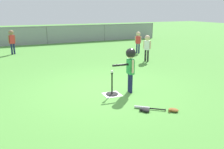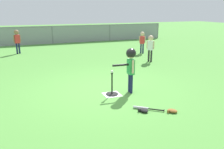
{
  "view_description": "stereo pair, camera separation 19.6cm",
  "coord_description": "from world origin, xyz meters",
  "px_view_note": "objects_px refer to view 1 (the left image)",
  "views": [
    {
      "loc": [
        -2.31,
        -5.78,
        2.18
      ],
      "look_at": [
        0.05,
        -0.44,
        0.55
      ],
      "focal_mm": 37.61,
      "sensor_mm": 36.0,
      "label": 1
    },
    {
      "loc": [
        -2.13,
        -5.85,
        2.18
      ],
      "look_at": [
        0.05,
        -0.44,
        0.55
      ],
      "focal_mm": 37.61,
      "sensor_mm": 36.0,
      "label": 2
    }
  ],
  "objects_px": {
    "fielder_near_right": "(12,39)",
    "glove_by_plate": "(145,110)",
    "batter_child": "(130,61)",
    "batting_tee": "(112,91)",
    "glove_near_bats": "(173,110)",
    "fielder_deep_right": "(138,39)",
    "fielder_deep_center": "(147,45)",
    "baseball_on_tee": "(112,72)",
    "spare_bat_silver": "(145,108)"
  },
  "relations": [
    {
      "from": "batter_child",
      "to": "fielder_near_right",
      "type": "distance_m",
      "value": 7.79
    },
    {
      "from": "batting_tee",
      "to": "fielder_deep_right",
      "type": "bearing_deg",
      "value": 53.88
    },
    {
      "from": "spare_bat_silver",
      "to": "glove_by_plate",
      "type": "distance_m",
      "value": 0.13
    },
    {
      "from": "spare_bat_silver",
      "to": "baseball_on_tee",
      "type": "bearing_deg",
      "value": 105.0
    },
    {
      "from": "fielder_deep_right",
      "to": "spare_bat_silver",
      "type": "height_order",
      "value": "fielder_deep_right"
    },
    {
      "from": "batter_child",
      "to": "fielder_deep_center",
      "type": "distance_m",
      "value": 4.05
    },
    {
      "from": "batting_tee",
      "to": "fielder_near_right",
      "type": "height_order",
      "value": "fielder_near_right"
    },
    {
      "from": "batting_tee",
      "to": "fielder_deep_right",
      "type": "distance_m",
      "value": 6.24
    },
    {
      "from": "batting_tee",
      "to": "spare_bat_silver",
      "type": "relative_size",
      "value": 1.02
    },
    {
      "from": "spare_bat_silver",
      "to": "glove_near_bats",
      "type": "height_order",
      "value": "glove_near_bats"
    },
    {
      "from": "batter_child",
      "to": "spare_bat_silver",
      "type": "relative_size",
      "value": 2.09
    },
    {
      "from": "fielder_near_right",
      "to": "glove_by_plate",
      "type": "bearing_deg",
      "value": -74.04
    },
    {
      "from": "spare_bat_silver",
      "to": "batting_tee",
      "type": "bearing_deg",
      "value": 105.0
    },
    {
      "from": "spare_bat_silver",
      "to": "glove_by_plate",
      "type": "xyz_separation_m",
      "value": [
        -0.07,
        -0.11,
        0.01
      ]
    },
    {
      "from": "batting_tee",
      "to": "glove_near_bats",
      "type": "xyz_separation_m",
      "value": [
        0.81,
        -1.52,
        -0.05
      ]
    },
    {
      "from": "glove_by_plate",
      "to": "batting_tee",
      "type": "bearing_deg",
      "value": 100.67
    },
    {
      "from": "baseball_on_tee",
      "to": "spare_bat_silver",
      "type": "height_order",
      "value": "baseball_on_tee"
    },
    {
      "from": "batter_child",
      "to": "glove_near_bats",
      "type": "bearing_deg",
      "value": -79.0
    },
    {
      "from": "spare_bat_silver",
      "to": "glove_by_plate",
      "type": "relative_size",
      "value": 2.26
    },
    {
      "from": "spare_bat_silver",
      "to": "fielder_deep_center",
      "type": "bearing_deg",
      "value": 57.85
    },
    {
      "from": "fielder_deep_center",
      "to": "fielder_deep_right",
      "type": "relative_size",
      "value": 1.02
    },
    {
      "from": "fielder_deep_center",
      "to": "glove_near_bats",
      "type": "bearing_deg",
      "value": -115.33
    },
    {
      "from": "spare_bat_silver",
      "to": "fielder_near_right",
      "type": "bearing_deg",
      "value": 106.6
    },
    {
      "from": "baseball_on_tee",
      "to": "spare_bat_silver",
      "type": "distance_m",
      "value": 1.34
    },
    {
      "from": "batting_tee",
      "to": "baseball_on_tee",
      "type": "xyz_separation_m",
      "value": [
        0.0,
        0.0,
        0.54
      ]
    },
    {
      "from": "fielder_deep_center",
      "to": "glove_near_bats",
      "type": "height_order",
      "value": "fielder_deep_center"
    },
    {
      "from": "fielder_deep_right",
      "to": "spare_bat_silver",
      "type": "xyz_separation_m",
      "value": [
        -3.35,
        -6.17,
        -0.67
      ]
    },
    {
      "from": "batter_child",
      "to": "fielder_deep_center",
      "type": "xyz_separation_m",
      "value": [
        2.51,
        3.18,
        -0.14
      ]
    },
    {
      "from": "batting_tee",
      "to": "baseball_on_tee",
      "type": "height_order",
      "value": "baseball_on_tee"
    },
    {
      "from": "fielder_deep_right",
      "to": "glove_by_plate",
      "type": "bearing_deg",
      "value": -118.57
    },
    {
      "from": "spare_bat_silver",
      "to": "glove_near_bats",
      "type": "relative_size",
      "value": 2.13
    },
    {
      "from": "batter_child",
      "to": "spare_bat_silver",
      "type": "height_order",
      "value": "batter_child"
    },
    {
      "from": "batting_tee",
      "to": "fielder_deep_center",
      "type": "height_order",
      "value": "fielder_deep_center"
    },
    {
      "from": "fielder_deep_right",
      "to": "fielder_near_right",
      "type": "distance_m",
      "value": 6.28
    },
    {
      "from": "fielder_near_right",
      "to": "spare_bat_silver",
      "type": "relative_size",
      "value": 2.06
    },
    {
      "from": "batting_tee",
      "to": "batter_child",
      "type": "relative_size",
      "value": 0.49
    },
    {
      "from": "baseball_on_tee",
      "to": "glove_near_bats",
      "type": "distance_m",
      "value": 1.82
    },
    {
      "from": "batting_tee",
      "to": "baseball_on_tee",
      "type": "bearing_deg",
      "value": 0.0
    },
    {
      "from": "baseball_on_tee",
      "to": "glove_by_plate",
      "type": "height_order",
      "value": "baseball_on_tee"
    },
    {
      "from": "glove_by_plate",
      "to": "glove_near_bats",
      "type": "relative_size",
      "value": 0.94
    },
    {
      "from": "fielder_deep_center",
      "to": "spare_bat_silver",
      "type": "relative_size",
      "value": 1.94
    },
    {
      "from": "fielder_deep_center",
      "to": "glove_near_bats",
      "type": "relative_size",
      "value": 4.13
    },
    {
      "from": "fielder_near_right",
      "to": "glove_near_bats",
      "type": "bearing_deg",
      "value": -71.1
    },
    {
      "from": "batter_child",
      "to": "glove_by_plate",
      "type": "height_order",
      "value": "batter_child"
    },
    {
      "from": "fielder_near_right",
      "to": "glove_near_bats",
      "type": "distance_m",
      "value": 9.32
    },
    {
      "from": "fielder_near_right",
      "to": "glove_near_bats",
      "type": "relative_size",
      "value": 4.39
    },
    {
      "from": "batting_tee",
      "to": "batter_child",
      "type": "height_order",
      "value": "batter_child"
    },
    {
      "from": "fielder_deep_center",
      "to": "baseball_on_tee",
      "type": "bearing_deg",
      "value": -133.78
    },
    {
      "from": "baseball_on_tee",
      "to": "batter_child",
      "type": "distance_m",
      "value": 0.57
    },
    {
      "from": "fielder_deep_center",
      "to": "fielder_deep_right",
      "type": "distance_m",
      "value": 1.97
    }
  ]
}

